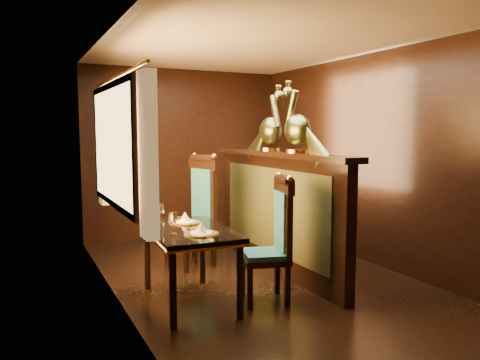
# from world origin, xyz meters

# --- Properties ---
(ground) EXTENTS (5.00, 5.00, 0.00)m
(ground) POSITION_xyz_m (0.00, 0.00, 0.00)
(ground) COLOR black
(ground) RESTS_ON ground
(room_shell) EXTENTS (3.04, 5.04, 2.52)m
(room_shell) POSITION_xyz_m (-0.09, 0.02, 1.58)
(room_shell) COLOR black
(room_shell) RESTS_ON ground
(partition) EXTENTS (0.26, 2.70, 1.36)m
(partition) POSITION_xyz_m (0.32, 0.30, 0.71)
(partition) COLOR black
(partition) RESTS_ON ground
(dining_table) EXTENTS (0.79, 1.23, 0.90)m
(dining_table) POSITION_xyz_m (-0.92, -0.22, 0.63)
(dining_table) COLOR black
(dining_table) RESTS_ON ground
(chair_left) EXTENTS (0.53, 0.55, 1.20)m
(chair_left) POSITION_xyz_m (-0.17, -0.53, 0.62)
(chair_left) COLOR black
(chair_left) RESTS_ON ground
(chair_right) EXTENTS (0.59, 0.61, 1.33)m
(chair_right) POSITION_xyz_m (-0.38, 0.93, 0.69)
(chair_right) COLOR black
(chair_right) RESTS_ON ground
(peacock_left) EXTENTS (0.24, 0.64, 0.76)m
(peacock_left) POSITION_xyz_m (0.33, -0.11, 1.74)
(peacock_left) COLOR #184834
(peacock_left) RESTS_ON partition
(peacock_right) EXTENTS (0.23, 0.62, 0.73)m
(peacock_right) POSITION_xyz_m (0.33, 0.46, 1.73)
(peacock_right) COLOR #184834
(peacock_right) RESTS_ON partition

